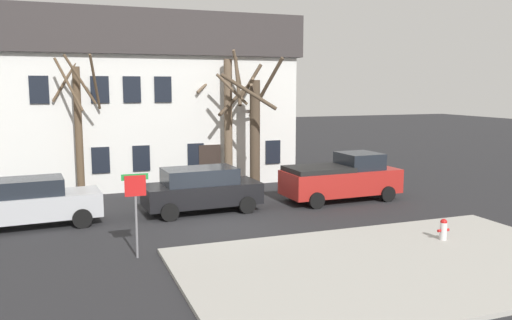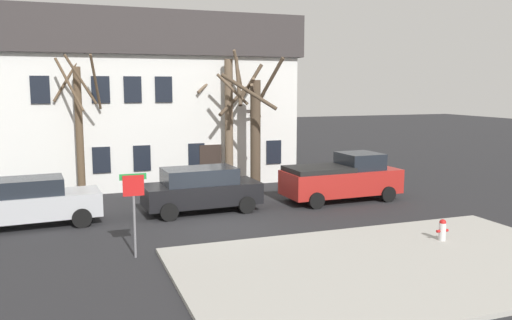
{
  "view_description": "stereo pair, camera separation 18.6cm",
  "coord_description": "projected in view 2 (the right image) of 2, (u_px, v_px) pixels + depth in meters",
  "views": [
    {
      "loc": [
        -5.13,
        -17.59,
        4.94
      ],
      "look_at": [
        2.41,
        2.62,
        1.89
      ],
      "focal_mm": 36.63,
      "sensor_mm": 36.0,
      "label": 1
    },
    {
      "loc": [
        -4.95,
        -17.65,
        4.94
      ],
      "look_at": [
        2.41,
        2.62,
        1.89
      ],
      "focal_mm": 36.63,
      "sensor_mm": 36.0,
      "label": 2
    }
  ],
  "objects": [
    {
      "name": "building_main",
      "position": [
        132.0,
        98.0,
        27.47
      ],
      "size": [
        16.33,
        7.53,
        8.47
      ],
      "color": "white",
      "rests_on": "ground_plane"
    },
    {
      "name": "tree_bare_mid",
      "position": [
        231.0,
        118.0,
        25.14
      ],
      "size": [
        3.36,
        3.36,
        6.64
      ],
      "color": "brown",
      "rests_on": "ground_plane"
    },
    {
      "name": "pickup_truck_red",
      "position": [
        342.0,
        178.0,
        22.68
      ],
      "size": [
        5.17,
        2.35,
        2.05
      ],
      "color": "#AD231E",
      "rests_on": "ground_plane"
    },
    {
      "name": "ground_plane",
      "position": [
        218.0,
        225.0,
        18.79
      ],
      "size": [
        120.0,
        120.0,
        0.0
      ],
      "primitive_type": "plane",
      "color": "#262628"
    },
    {
      "name": "sidewalk_slab",
      "position": [
        393.0,
        265.0,
        14.4
      ],
      "size": [
        11.93,
        7.04,
        0.12
      ],
      "primitive_type": "cube",
      "color": "#A8A59E",
      "rests_on": "ground_plane"
    },
    {
      "name": "car_silver_sedan",
      "position": [
        32.0,
        202.0,
        18.47
      ],
      "size": [
        4.76,
        2.24,
        1.74
      ],
      "color": "#B7BABF",
      "rests_on": "ground_plane"
    },
    {
      "name": "tree_bare_near",
      "position": [
        79.0,
        124.0,
        22.63
      ],
      "size": [
        2.07,
        2.07,
        7.01
      ],
      "color": "brown",
      "rests_on": "ground_plane"
    },
    {
      "name": "fire_hydrant",
      "position": [
        442.0,
        229.0,
        16.44
      ],
      "size": [
        0.42,
        0.22,
        0.68
      ],
      "color": "silver",
      "rests_on": "sidewalk_slab"
    },
    {
      "name": "street_sign_pole",
      "position": [
        134.0,
        199.0,
        14.95
      ],
      "size": [
        0.76,
        0.07,
        2.47
      ],
      "color": "slate",
      "rests_on": "ground_plane"
    },
    {
      "name": "car_black_wagon",
      "position": [
        201.0,
        189.0,
        20.63
      ],
      "size": [
        4.62,
        2.27,
        1.77
      ],
      "color": "black",
      "rests_on": "ground_plane"
    },
    {
      "name": "bicycle_leaning",
      "position": [
        29.0,
        197.0,
        21.67
      ],
      "size": [
        1.65,
        0.68,
        1.03
      ],
      "color": "black",
      "rests_on": "ground_plane"
    },
    {
      "name": "tree_bare_far",
      "position": [
        254.0,
        125.0,
        24.46
      ],
      "size": [
        3.12,
        3.59,
        6.34
      ],
      "color": "#4C3D2D",
      "rests_on": "ground_plane"
    }
  ]
}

